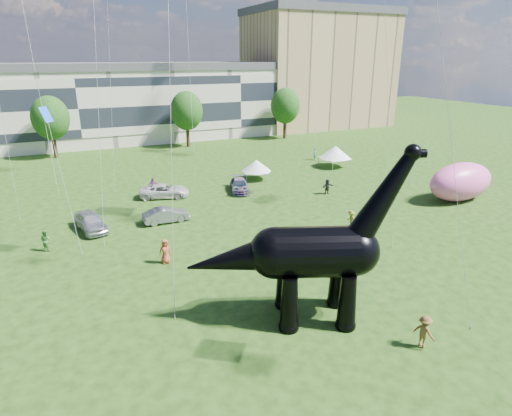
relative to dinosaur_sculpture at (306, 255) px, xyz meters
name	(u,v)px	position (x,y,z in m)	size (l,w,h in m)	color
ground	(322,345)	(-0.45, -2.67, -3.92)	(220.00, 220.00, 0.00)	#16330C
terrace_row	(77,108)	(-8.45, 59.33, 2.08)	(78.00, 11.00, 12.00)	beige
apartment_block	(318,72)	(39.55, 62.33, 7.08)	(28.00, 18.00, 22.00)	tan
tree_mid_left	(50,114)	(-12.45, 50.33, 2.38)	(5.20, 5.20, 9.44)	#382314
tree_mid_right	(186,108)	(7.55, 50.33, 2.38)	(5.20, 5.20, 9.44)	#382314
tree_far_right	(285,103)	(25.55, 50.33, 2.38)	(5.20, 5.20, 9.44)	#382314
dinosaur_sculpture	(306,255)	(0.00, 0.00, 0.00)	(12.42, 6.39, 10.37)	black
car_silver	(91,222)	(-10.07, 18.76, -3.11)	(1.90, 4.72, 1.61)	#B7B7BC
car_grey	(166,215)	(-3.75, 17.98, -3.24)	(1.43, 4.09, 1.35)	slate
car_white	(164,191)	(-2.22, 25.17, -3.20)	(2.37, 5.15, 1.43)	silver
car_dark	(239,185)	(5.82, 23.96, -3.25)	(1.87, 4.59, 1.33)	#595960
gazebo_near	(256,166)	(9.50, 27.47, -2.20)	(4.42, 4.42, 2.45)	silver
gazebo_far	(335,152)	(21.69, 28.78, -1.90)	(4.39, 4.39, 2.87)	white
inflatable_pink	(461,182)	(25.43, 11.68, -1.95)	(7.89, 3.94, 3.94)	pink
visitors	(204,228)	(-1.73, 13.12, -3.04)	(47.78, 39.35, 1.89)	#3C8033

